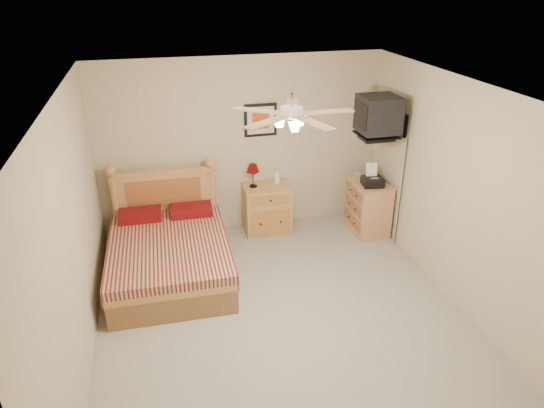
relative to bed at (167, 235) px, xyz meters
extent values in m
plane|color=gray|center=(1.15, -1.12, -0.60)|extent=(4.50, 4.50, 0.00)
cube|color=white|center=(1.15, -1.12, 1.90)|extent=(4.00, 4.50, 0.04)
cube|color=#BDAE8B|center=(1.15, 1.13, 0.65)|extent=(4.00, 0.04, 2.50)
cube|color=#BDAE8B|center=(1.15, -3.37, 0.65)|extent=(4.00, 0.04, 2.50)
cube|color=#BDAE8B|center=(-0.85, -1.12, 0.65)|extent=(0.04, 4.50, 2.50)
cube|color=#BDAE8B|center=(3.15, -1.12, 0.65)|extent=(0.04, 4.50, 2.50)
cube|color=#B98747|center=(1.45, 0.88, -0.24)|extent=(0.68, 0.52, 0.72)
imported|color=white|center=(1.61, 0.92, 0.22)|extent=(0.10, 0.10, 0.22)
cube|color=black|center=(1.42, 1.11, 1.02)|extent=(0.46, 0.04, 0.46)
cube|color=tan|center=(2.88, 0.52, -0.21)|extent=(0.46, 0.66, 0.78)
imported|color=#B4A68D|center=(2.82, 0.71, 0.19)|extent=(0.30, 0.35, 0.03)
imported|color=gray|center=(2.83, 0.74, 0.22)|extent=(0.26, 0.33, 0.02)
camera|label=1|loc=(-0.01, -5.27, 2.88)|focal=32.00mm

